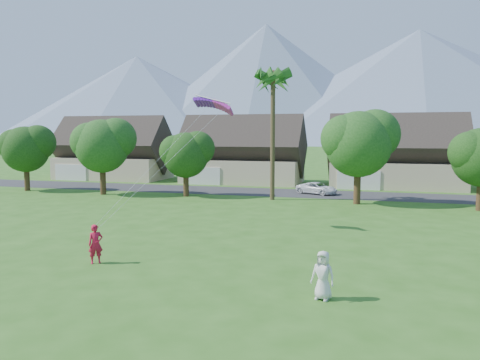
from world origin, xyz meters
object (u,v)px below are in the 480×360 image
(parked_car, at_px, (317,188))
(parafoil_kite, at_px, (214,103))
(kite_flyer, at_px, (96,244))
(watcher, at_px, (323,275))

(parked_car, relative_size, parafoil_kite, 1.63)
(parked_car, xyz_separation_m, parafoil_kite, (-4.59, -20.00, 7.81))
(kite_flyer, height_order, parafoil_kite, parafoil_kite)
(watcher, height_order, parafoil_kite, parafoil_kite)
(kite_flyer, height_order, watcher, kite_flyer)
(watcher, distance_m, parafoil_kite, 16.23)
(watcher, bearing_deg, parked_car, 112.42)
(parked_car, bearing_deg, watcher, -148.29)
(kite_flyer, distance_m, parafoil_kite, 12.54)
(kite_flyer, relative_size, watcher, 1.01)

